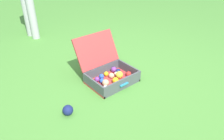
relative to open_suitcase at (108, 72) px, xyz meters
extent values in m
plane|color=#4C8C38|center=(0.04, -0.08, -0.11)|extent=(16.00, 16.00, 0.00)
cube|color=#B23838|center=(0.00, -0.07, -0.09)|extent=(0.52, 0.38, 0.03)
cube|color=#4C5156|center=(-0.26, -0.07, -0.04)|extent=(0.02, 0.38, 0.13)
cube|color=#4C5156|center=(0.25, -0.07, -0.04)|extent=(0.02, 0.38, 0.13)
cube|color=#4C5156|center=(0.00, -0.25, -0.04)|extent=(0.49, 0.02, 0.13)
cube|color=#4C5156|center=(0.00, 0.11, -0.04)|extent=(0.49, 0.02, 0.13)
cube|color=#B23838|center=(0.00, 0.21, 0.20)|extent=(0.52, 0.20, 0.35)
cube|color=teal|center=(0.00, -0.27, -0.03)|extent=(0.11, 0.02, 0.02)
sphere|color=white|center=(-0.17, -0.16, -0.06)|extent=(0.04, 0.04, 0.04)
sphere|color=navy|center=(0.15, 0.00, -0.05)|extent=(0.06, 0.06, 0.06)
sphere|color=red|center=(0.20, -0.13, -0.05)|extent=(0.06, 0.06, 0.06)
sphere|color=purple|center=(-0.15, 0.02, -0.05)|extent=(0.06, 0.06, 0.06)
sphere|color=#CCDB38|center=(0.09, -0.08, -0.04)|extent=(0.08, 0.08, 0.08)
sphere|color=blue|center=(-0.12, -0.04, -0.05)|extent=(0.06, 0.06, 0.06)
sphere|color=yellow|center=(0.00, 0.05, -0.05)|extent=(0.05, 0.05, 0.05)
sphere|color=#D1B784|center=(0.02, -0.03, -0.05)|extent=(0.06, 0.06, 0.06)
sphere|color=yellow|center=(-0.01, -0.14, -0.04)|extent=(0.07, 0.07, 0.07)
sphere|color=purple|center=(0.13, 0.06, -0.05)|extent=(0.07, 0.07, 0.07)
sphere|color=blue|center=(-0.08, 0.03, -0.05)|extent=(0.06, 0.06, 0.06)
sphere|color=purple|center=(0.13, -0.18, -0.06)|extent=(0.05, 0.05, 0.05)
sphere|color=#D1B784|center=(-0.13, -0.11, -0.04)|extent=(0.08, 0.08, 0.08)
sphere|color=white|center=(0.10, -0.02, -0.06)|extent=(0.04, 0.04, 0.04)
sphere|color=navy|center=(-0.66, -0.22, -0.06)|extent=(0.10, 0.10, 0.10)
cylinder|color=#B2B2B7|center=(-0.15, 1.92, 0.31)|extent=(0.12, 0.12, 0.84)
cylinder|color=#B2B2B7|center=(-0.14, 1.74, 0.31)|extent=(0.12, 0.12, 0.84)
camera|label=1|loc=(-1.30, -1.64, 1.27)|focal=34.63mm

